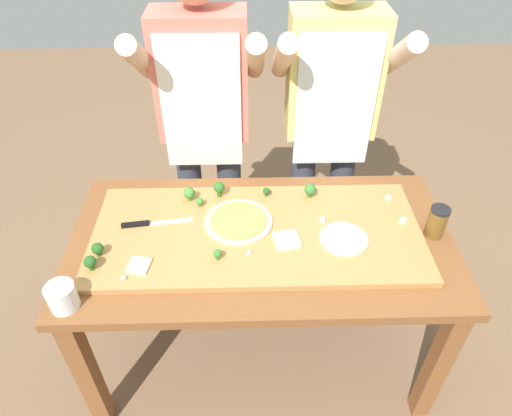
{
  "coord_description": "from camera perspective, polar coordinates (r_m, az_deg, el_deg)",
  "views": [
    {
      "loc": [
        -0.06,
        -1.3,
        2.02
      ],
      "look_at": [
        -0.02,
        0.05,
        0.87
      ],
      "focal_mm": 32.07,
      "sensor_mm": 36.0,
      "label": 1
    }
  ],
  "objects": [
    {
      "name": "cheese_crumble_d",
      "position": [
        1.85,
        8.32,
        -1.48
      ],
      "size": [
        0.02,
        0.02,
        0.02
      ],
      "primitive_type": "cube",
      "rotation": [
        0.0,
        0.0,
        1.48
      ],
      "color": "white",
      "rests_on": "cutting_board"
    },
    {
      "name": "broccoli_floret_center_left",
      "position": [
        1.91,
        -7.04,
        0.8
      ],
      "size": [
        0.03,
        0.03,
        0.04
      ],
      "color": "#487A23",
      "rests_on": "cutting_board"
    },
    {
      "name": "pizza_whole_pesto_green",
      "position": [
        1.83,
        -2.21,
        -1.65
      ],
      "size": [
        0.27,
        0.27,
        0.02
      ],
      "color": "beige",
      "rests_on": "cutting_board"
    },
    {
      "name": "chefs_knife",
      "position": [
        1.87,
        -13.4,
        -1.88
      ],
      "size": [
        0.28,
        0.06,
        0.02
      ],
      "color": "#B7BABF",
      "rests_on": "cutting_board"
    },
    {
      "name": "broccoli_floret_center_right",
      "position": [
        1.94,
        -4.62,
        2.52
      ],
      "size": [
        0.05,
        0.05,
        0.07
      ],
      "color": "#366618",
      "rests_on": "cutting_board"
    },
    {
      "name": "sauce_jar",
      "position": [
        1.91,
        21.61,
        -1.55
      ],
      "size": [
        0.07,
        0.07,
        0.13
      ],
      "color": "brown",
      "rests_on": "prep_table"
    },
    {
      "name": "pizza_slice_far_left",
      "position": [
        1.71,
        -14.38,
        -6.96
      ],
      "size": [
        0.09,
        0.09,
        0.01
      ],
      "primitive_type": "cube",
      "rotation": [
        0.0,
        0.0,
        -0.17
      ],
      "color": "silver",
      "rests_on": "cutting_board"
    },
    {
      "name": "flour_cup",
      "position": [
        1.68,
        -22.98,
        -10.27
      ],
      "size": [
        0.1,
        0.1,
        0.1
      ],
      "color": "white",
      "rests_on": "prep_table"
    },
    {
      "name": "broccoli_floret_front_mid",
      "position": [
        1.78,
        -19.15,
        -4.84
      ],
      "size": [
        0.04,
        0.04,
        0.06
      ],
      "color": "#2C5915",
      "rests_on": "cutting_board"
    },
    {
      "name": "cheese_crumble_c",
      "position": [
        2.02,
        16.18,
        1.22
      ],
      "size": [
        0.02,
        0.02,
        0.02
      ],
      "primitive_type": "cube",
      "rotation": [
        0.0,
        0.0,
        0.38
      ],
      "color": "white",
      "rests_on": "cutting_board"
    },
    {
      "name": "broccoli_floret_back_left",
      "position": [
        1.74,
        -19.98,
        -6.38
      ],
      "size": [
        0.04,
        0.04,
        0.06
      ],
      "color": "#2C5915",
      "rests_on": "cutting_board"
    },
    {
      "name": "prep_table",
      "position": [
        1.88,
        0.66,
        -6.01
      ],
      "size": [
        1.51,
        0.79,
        0.76
      ],
      "color": "brown",
      "rests_on": "ground"
    },
    {
      "name": "cheese_crumble_b",
      "position": [
        1.68,
        -16.2,
        -8.43
      ],
      "size": [
        0.02,
        0.02,
        0.01
      ],
      "primitive_type": "cube",
      "rotation": [
        0.0,
        0.0,
        0.88
      ],
      "color": "silver",
      "rests_on": "cutting_board"
    },
    {
      "name": "pizza_whole_white_garlic",
      "position": [
        1.79,
        10.88,
        -3.78
      ],
      "size": [
        0.19,
        0.19,
        0.02
      ],
      "color": "beige",
      "rests_on": "cutting_board"
    },
    {
      "name": "broccoli_floret_back_right",
      "position": [
        1.95,
        1.3,
        2.1
      ],
      "size": [
        0.03,
        0.03,
        0.04
      ],
      "color": "#2C5915",
      "rests_on": "cutting_board"
    },
    {
      "name": "cutting_board",
      "position": [
        1.81,
        0.13,
        -3.15
      ],
      "size": [
        1.29,
        0.57,
        0.03
      ],
      "primitive_type": "cube",
      "color": "#B27F47",
      "rests_on": "prep_table"
    },
    {
      "name": "cook_left",
      "position": [
        2.14,
        -6.48,
        11.58
      ],
      "size": [
        0.54,
        0.39,
        1.67
      ],
      "color": "#333847",
      "rests_on": "ground"
    },
    {
      "name": "ground_plane",
      "position": [
        2.4,
        0.53,
        -16.85
      ],
      "size": [
        8.0,
        8.0,
        0.0
      ],
      "primitive_type": "plane",
      "color": "brown"
    },
    {
      "name": "cook_right",
      "position": [
        2.16,
        9.2,
        11.7
      ],
      "size": [
        0.54,
        0.39,
        1.67
      ],
      "color": "#333847",
      "rests_on": "ground"
    },
    {
      "name": "pizza_slice_near_left",
      "position": [
        1.76,
        3.86,
        -4.0
      ],
      "size": [
        0.11,
        0.11,
        0.01
      ],
      "primitive_type": "cube",
      "rotation": [
        0.0,
        0.0,
        0.16
      ],
      "color": "silver",
      "rests_on": "cutting_board"
    },
    {
      "name": "broccoli_floret_front_right",
      "position": [
        1.95,
        6.76,
        2.29
      ],
      "size": [
        0.05,
        0.05,
        0.06
      ],
      "color": "#3F7220",
      "rests_on": "cutting_board"
    },
    {
      "name": "cheese_crumble_a",
      "position": [
        1.92,
        17.86,
        -1.52
      ],
      "size": [
        0.03,
        0.03,
        0.02
      ],
      "primitive_type": "cube",
      "rotation": [
        0.0,
        0.0,
        0.42
      ],
      "color": "white",
      "rests_on": "cutting_board"
    },
    {
      "name": "broccoli_floret_front_left",
      "position": [
        1.68,
        -4.81,
        -5.72
      ],
      "size": [
        0.03,
        0.03,
        0.04
      ],
      "color": "#3F7220",
      "rests_on": "cutting_board"
    },
    {
      "name": "cheese_crumble_e",
      "position": [
        1.7,
        -0.87,
        -5.57
      ],
      "size": [
        0.02,
        0.02,
        0.01
      ],
      "primitive_type": "cube",
      "rotation": [
        0.0,
        0.0,
        0.88
      ],
      "color": "silver",
      "rests_on": "cutting_board"
    },
    {
      "name": "broccoli_floret_back_mid",
      "position": [
        1.94,
        -8.33,
        1.83
      ],
      "size": [
        0.05,
        0.05,
        0.06
      ],
      "color": "#487A23",
      "rests_on": "cutting_board"
    }
  ]
}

